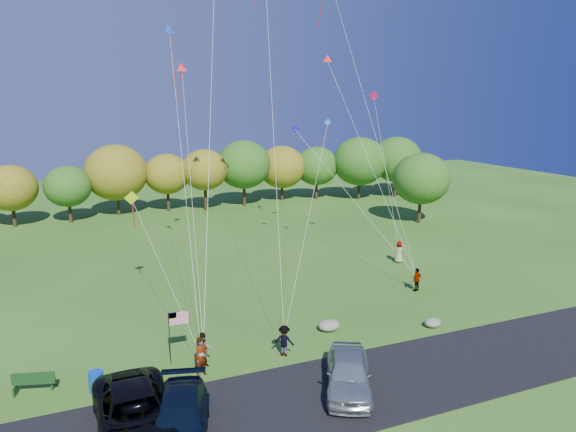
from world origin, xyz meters
The scene contains 16 objects.
ground centered at (0.00, 0.00, 0.00)m, with size 140.00×140.00×0.00m, color #2A5819.
asphalt_lane centered at (0.00, -4.00, 0.03)m, with size 44.00×6.00×0.06m, color black.
treeline centered at (-1.46, 36.58, 4.69)m, with size 76.49×27.59×8.46m.
minivan_dark centered at (-7.93, -3.74, 0.92)m, with size 2.87×6.22×1.73m, color black.
minivan_navy centered at (-6.40, -4.67, 0.84)m, with size 2.19×5.38×1.56m, color black.
minivan_silver centered at (1.15, -4.02, 0.88)m, with size 1.93×4.81×1.64m, color #A6ADB0.
flyer_a centered at (-4.56, -0.26, 0.95)m, with size 0.70×0.46×1.91m, color #4C4C59.
flyer_b centered at (-4.28, 0.53, 0.87)m, with size 0.85×0.66×1.75m, color #4C4C59.
flyer_c centered at (-0.26, 0.10, 0.81)m, with size 1.04×0.60×1.62m, color #4C4C59.
flyer_d centered at (11.46, 5.15, 0.81)m, with size 0.95×0.39×1.62m, color #4C4C59.
flyer_e centered at (13.96, 10.95, 0.89)m, with size 0.87×0.57×1.78m, color #4C4C59.
park_bench centered at (-11.74, 1.08, 0.54)m, with size 1.79×0.76×1.01m.
trash_barrel centered at (-9.20, 0.14, 0.48)m, with size 0.64×0.64×0.96m, color #0B3AA9.
flag_assembly centered at (-5.43, 1.43, 2.02)m, with size 0.99×0.64×2.68m.
boulder_near centered at (3.16, 1.84, 0.32)m, with size 1.26×0.99×0.63m, color gray.
boulder_far centered at (8.85, 0.02, 0.26)m, with size 0.98×0.82×0.51m, color gray.
Camera 1 is at (-9.11, -22.06, 12.53)m, focal length 32.00 mm.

